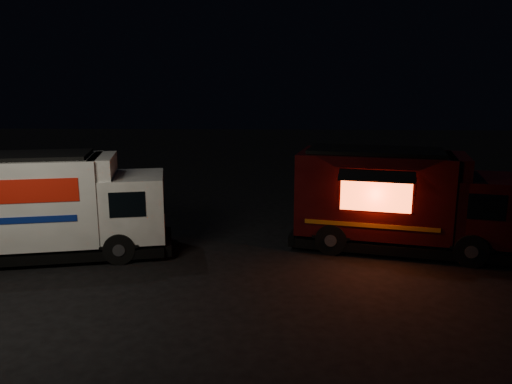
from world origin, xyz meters
name	(u,v)px	position (x,y,z in m)	size (l,w,h in m)	color
ground	(168,269)	(0.00, 0.00, 0.00)	(80.00, 80.00, 0.00)	black
white_truck	(52,206)	(-3.38, 0.92, 1.45)	(6.41, 2.19, 2.91)	white
red_truck	(403,200)	(6.44, 1.91, 1.46)	(6.27, 2.31, 2.92)	#3B0A0B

